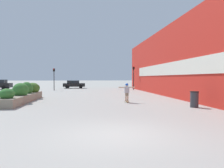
% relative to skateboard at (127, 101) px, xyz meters
% --- Properties ---
extents(ground_plane, '(300.00, 300.00, 0.00)m').
position_rel_skateboard_xyz_m(ground_plane, '(-1.96, -9.17, -0.07)').
color(ground_plane, '#A3A099').
extents(building_wall_right, '(0.67, 34.41, 6.98)m').
position_rel_skateboard_xyz_m(building_wall_right, '(5.10, 4.76, 3.41)').
color(building_wall_right, red).
rests_on(building_wall_right, ground_plane).
extents(planter_box, '(1.29, 8.06, 1.51)m').
position_rel_skateboard_xyz_m(planter_box, '(-7.85, 1.38, 0.52)').
color(planter_box, gray).
rests_on(planter_box, ground_plane).
extents(skateboard, '(0.26, 0.80, 0.10)m').
position_rel_skateboard_xyz_m(skateboard, '(0.00, 0.00, 0.00)').
color(skateboard, olive).
rests_on(skateboard, ground_plane).
extents(skateboarder, '(1.27, 0.23, 1.35)m').
position_rel_skateboard_xyz_m(skateboarder, '(-0.00, 0.00, 0.85)').
color(skateboarder, tan).
rests_on(skateboarder, skateboard).
extents(trash_bin, '(0.53, 0.53, 1.01)m').
position_rel_skateboard_xyz_m(trash_bin, '(3.73, -3.14, 0.43)').
color(trash_bin, '#38383D').
rests_on(trash_bin, ground_plane).
extents(car_center_left, '(3.81, 2.00, 1.39)m').
position_rel_skateboard_xyz_m(car_center_left, '(-5.45, 23.32, 0.66)').
color(car_center_left, black).
rests_on(car_center_left, ground_plane).
extents(car_center_right, '(4.21, 1.92, 1.32)m').
position_rel_skateboard_xyz_m(car_center_right, '(13.79, 25.17, 0.63)').
color(car_center_right, silver).
rests_on(car_center_right, ground_plane).
extents(traffic_light_left, '(0.28, 0.30, 3.25)m').
position_rel_skateboard_xyz_m(traffic_light_left, '(-7.96, 16.98, 2.16)').
color(traffic_light_left, black).
rests_on(traffic_light_left, ground_plane).
extents(traffic_light_right, '(0.28, 0.30, 3.61)m').
position_rel_skateboard_xyz_m(traffic_light_right, '(4.06, 17.00, 2.37)').
color(traffic_light_right, black).
rests_on(traffic_light_right, ground_plane).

